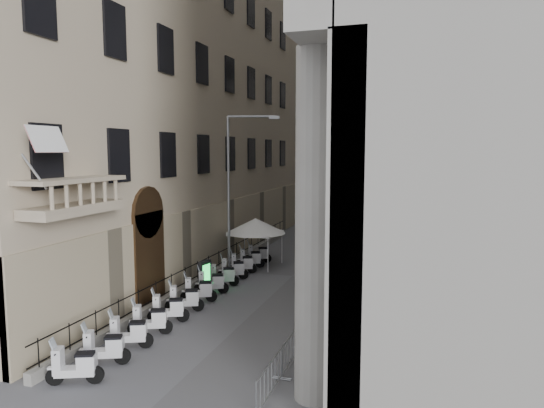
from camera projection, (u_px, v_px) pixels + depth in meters
The scene contains 32 objects.
far_building at pixel (361, 80), 53.62m from camera, with size 22.00×10.00×30.00m, color #B8B5AE.
iron_fence at pixel (216, 275), 28.12m from camera, with size 0.30×28.00×1.40m, color black, non-canonical shape.
blue_awning at pixel (377, 256), 33.16m from camera, with size 1.60×3.00×3.00m, color navy, non-canonical shape.
flag at pixel (59, 374), 15.71m from camera, with size 1.00×1.40×8.20m, color #9E0C11, non-canonical shape.
scooter_0 at pixel (76, 384), 14.99m from camera, with size 0.56×1.40×1.50m, color white, non-canonical shape.
scooter_1 at pixel (105, 365), 16.35m from camera, with size 0.56×1.40×1.50m, color white, non-canonical shape.
scooter_2 at pixel (130, 348), 17.70m from camera, with size 0.56×1.40×1.50m, color white, non-canonical shape.
scooter_3 at pixel (151, 334), 19.06m from camera, with size 0.56×1.40×1.50m, color white, non-canonical shape.
scooter_4 at pixel (169, 322), 20.42m from camera, with size 0.56×1.40×1.50m, color white, non-canonical shape.
scooter_5 at pixel (185, 312), 21.77m from camera, with size 0.56×1.40×1.50m, color white, non-canonical shape.
scooter_6 at pixel (199, 302), 23.13m from camera, with size 0.56×1.40×1.50m, color white, non-canonical shape.
scooter_7 at pixel (212, 294), 24.49m from camera, with size 0.56×1.40×1.50m, color white, non-canonical shape.
scooter_8 at pixel (223, 286), 25.84m from camera, with size 0.56×1.40×1.50m, color white, non-canonical shape.
scooter_9 at pixel (233, 280), 27.20m from camera, with size 0.56×1.40×1.50m, color white, non-canonical shape.
scooter_10 at pixel (242, 273), 28.56m from camera, with size 0.56×1.40×1.50m, color white, non-canonical shape.
scooter_11 at pixel (251, 268), 29.91m from camera, with size 0.56×1.40×1.50m, color white, non-canonical shape.
scooter_12 at pixel (258, 263), 31.27m from camera, with size 0.56×1.40×1.50m, color white, non-canonical shape.
barrier_0 at pixel (270, 398), 14.14m from camera, with size 0.60×2.40×1.10m, color #9B9DA2, non-canonical shape.
barrier_1 at pixel (292, 363), 16.51m from camera, with size 0.60×2.40×1.10m, color #9B9DA2, non-canonical shape.
barrier_2 at pixel (309, 336), 18.88m from camera, with size 0.60×2.40×1.10m, color #9B9DA2, non-canonical shape.
barrier_3 at pixel (322, 316), 21.25m from camera, with size 0.60×2.40×1.10m, color #9B9DA2, non-canonical shape.
barrier_4 at pixel (332, 299), 23.61m from camera, with size 0.60×2.40×1.10m, color #9B9DA2, non-canonical shape.
barrier_5 at pixel (341, 286), 25.98m from camera, with size 0.60×2.40×1.10m, color #9B9DA2, non-canonical shape.
barrier_6 at pixel (348, 274), 28.35m from camera, with size 0.60×2.40×1.10m, color #9B9DA2, non-canonical shape.
barrier_7 at pixel (354, 265), 30.72m from camera, with size 0.60×2.40×1.10m, color #9B9DA2, non-canonical shape.
barrier_8 at pixel (359, 257), 33.09m from camera, with size 0.60×2.40×1.10m, color #9B9DA2, non-canonical shape.
security_tent at pixel (255, 226), 30.28m from camera, with size 3.72×3.72×3.02m.
street_lamp at pixel (235, 180), 27.64m from camera, with size 2.90×1.02×9.18m.
info_kiosk at pixel (205, 276), 24.75m from camera, with size 0.39×0.80×1.62m.
pedestrian_a at pixel (333, 253), 29.57m from camera, with size 0.72×0.47×1.96m, color #0C1532.
pedestrian_b at pixel (335, 239), 34.44m from camera, with size 0.92×0.72×1.89m, color black.
pedestrian_c at pixel (311, 226), 40.42m from camera, with size 0.90×0.58×1.84m, color black.
Camera 1 is at (7.12, -7.23, 7.19)m, focal length 32.00 mm.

